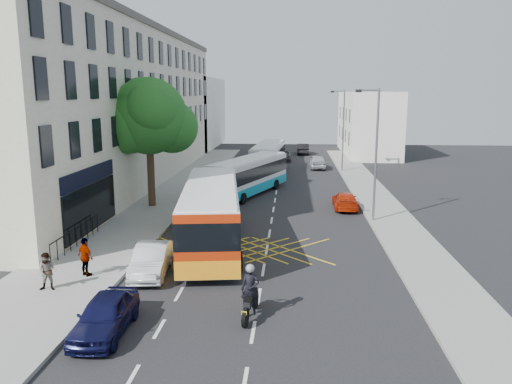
% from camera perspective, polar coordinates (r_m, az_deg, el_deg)
% --- Properties ---
extents(ground, '(120.00, 120.00, 0.00)m').
position_cam_1_polar(ground, '(20.09, 0.35, -11.84)').
color(ground, black).
rests_on(ground, ground).
extents(pavement_left, '(5.00, 70.00, 0.15)m').
position_cam_1_polar(pavement_left, '(35.69, -11.76, -1.62)').
color(pavement_left, gray).
rests_on(pavement_left, ground).
extents(pavement_right, '(3.00, 70.00, 0.15)m').
position_cam_1_polar(pavement_right, '(34.91, 14.41, -2.03)').
color(pavement_right, gray).
rests_on(pavement_right, ground).
extents(terrace_main, '(8.30, 45.00, 13.50)m').
position_cam_1_polar(terrace_main, '(45.56, -15.58, 9.44)').
color(terrace_main, beige).
rests_on(terrace_main, ground).
extents(terrace_far, '(8.00, 20.00, 10.00)m').
position_cam_1_polar(terrace_far, '(75.06, -7.65, 8.96)').
color(terrace_far, silver).
rests_on(terrace_far, ground).
extents(building_right, '(6.00, 18.00, 8.00)m').
position_cam_1_polar(building_right, '(67.27, 12.62, 7.68)').
color(building_right, silver).
rests_on(building_right, ground).
extents(street_tree, '(6.30, 5.70, 8.80)m').
position_cam_1_polar(street_tree, '(34.83, -12.21, 8.39)').
color(street_tree, '#382619').
rests_on(street_tree, pavement_left).
extents(lamp_near, '(1.45, 0.15, 8.00)m').
position_cam_1_polar(lamp_near, '(31.02, 13.41, 4.91)').
color(lamp_near, slate).
rests_on(lamp_near, pavement_right).
extents(lamp_far, '(1.45, 0.15, 8.00)m').
position_cam_1_polar(lamp_far, '(50.79, 9.85, 7.41)').
color(lamp_far, slate).
rests_on(lamp_far, pavement_right).
extents(railings, '(0.08, 5.60, 1.14)m').
position_cam_1_polar(railings, '(27.10, -19.86, -4.76)').
color(railings, black).
rests_on(railings, pavement_left).
extents(bus_near, '(4.26, 12.04, 3.31)m').
position_cam_1_polar(bus_near, '(25.91, -5.15, -2.49)').
color(bus_near, silver).
rests_on(bus_near, ground).
extents(bus_mid, '(5.83, 10.42, 2.88)m').
position_cam_1_polar(bus_mid, '(39.19, -0.85, 1.91)').
color(bus_mid, silver).
rests_on(bus_mid, ground).
extents(bus_far, '(3.15, 10.60, 2.94)m').
position_cam_1_polar(bus_far, '(49.77, 1.43, 3.94)').
color(bus_far, silver).
rests_on(bus_far, ground).
extents(motorbike, '(0.77, 2.25, 2.01)m').
position_cam_1_polar(motorbike, '(18.01, -0.65, -11.41)').
color(motorbike, black).
rests_on(motorbike, ground).
extents(parked_car_blue, '(1.60, 3.82, 1.29)m').
position_cam_1_polar(parked_car_blue, '(17.76, -16.87, -13.31)').
color(parked_car_blue, '#0C0E33').
rests_on(parked_car_blue, ground).
extents(parked_car_silver, '(1.80, 4.12, 1.32)m').
position_cam_1_polar(parked_car_silver, '(22.63, -11.87, -7.61)').
color(parked_car_silver, '#B8BCC1').
rests_on(parked_car_silver, ground).
extents(red_hatchback, '(1.63, 3.96, 1.15)m').
position_cam_1_polar(red_hatchback, '(35.01, 10.15, -0.97)').
color(red_hatchback, red).
rests_on(red_hatchback, ground).
extents(distant_car_grey, '(2.04, 4.34, 1.20)m').
position_cam_1_polar(distant_car_grey, '(59.20, 3.03, 4.18)').
color(distant_car_grey, '#3C4043').
rests_on(distant_car_grey, ground).
extents(distant_car_silver, '(1.89, 4.35, 1.46)m').
position_cam_1_polar(distant_car_silver, '(53.34, 7.00, 3.47)').
color(distant_car_silver, '#A3A5AB').
rests_on(distant_car_silver, ground).
extents(distant_car_dark, '(1.51, 4.25, 1.40)m').
position_cam_1_polar(distant_car_dark, '(65.72, 5.38, 4.94)').
color(distant_car_dark, black).
rests_on(distant_car_dark, ground).
extents(pedestrian_near, '(0.81, 0.66, 1.54)m').
position_cam_1_polar(pedestrian_near, '(21.68, -22.73, -8.39)').
color(pedestrian_near, gray).
rests_on(pedestrian_near, pavement_left).
extents(pedestrian_far, '(1.05, 0.89, 1.69)m').
position_cam_1_polar(pedestrian_far, '(22.70, -18.91, -7.04)').
color(pedestrian_far, gray).
rests_on(pedestrian_far, pavement_left).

